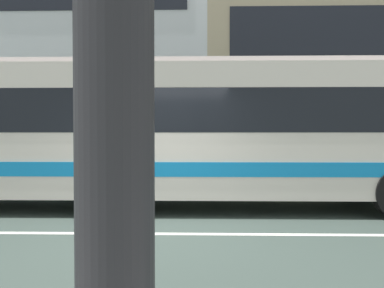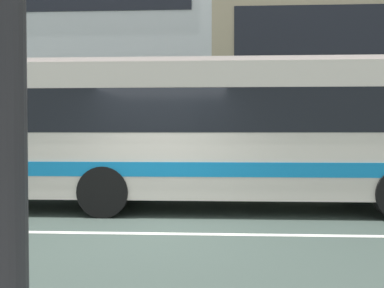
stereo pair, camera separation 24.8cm
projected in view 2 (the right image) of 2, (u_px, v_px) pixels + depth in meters
ground_plane at (152, 234)px, 7.13m from camera, size 160.00×160.00×0.00m
lane_centre_line at (152, 233)px, 7.13m from camera, size 60.00×0.16×0.01m
apartment_block_left at (31, 38)px, 22.42m from camera, size 18.67×11.59×12.94m
transit_bus at (150, 129)px, 9.59m from camera, size 11.86×2.63×3.13m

